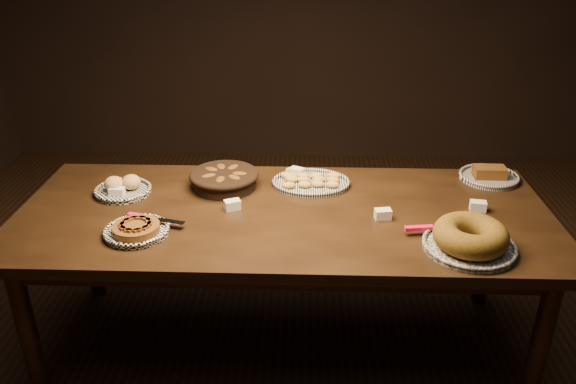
{
  "coord_description": "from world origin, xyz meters",
  "views": [
    {
      "loc": [
        0.1,
        -2.23,
        1.93
      ],
      "look_at": [
        0.02,
        0.05,
        0.82
      ],
      "focal_mm": 35.0,
      "sensor_mm": 36.0,
      "label": 1
    }
  ],
  "objects_px": {
    "buffet_table": "(284,225)",
    "bundt_cake_plate": "(470,238)",
    "apple_tart_plate": "(137,229)",
    "madeleine_platter": "(311,182)"
  },
  "relations": [
    {
      "from": "madeleine_platter",
      "to": "bundt_cake_plate",
      "type": "xyz_separation_m",
      "value": [
        0.63,
        -0.58,
        0.03
      ]
    },
    {
      "from": "apple_tart_plate",
      "to": "madeleine_platter",
      "type": "xyz_separation_m",
      "value": [
        0.72,
        0.5,
        -0.0
      ]
    },
    {
      "from": "buffet_table",
      "to": "apple_tart_plate",
      "type": "xyz_separation_m",
      "value": [
        -0.6,
        -0.23,
        0.09
      ]
    },
    {
      "from": "apple_tart_plate",
      "to": "madeleine_platter",
      "type": "height_order",
      "value": "apple_tart_plate"
    },
    {
      "from": "buffet_table",
      "to": "bundt_cake_plate",
      "type": "bearing_deg",
      "value": -21.81
    },
    {
      "from": "madeleine_platter",
      "to": "apple_tart_plate",
      "type": "bearing_deg",
      "value": -143.37
    },
    {
      "from": "apple_tart_plate",
      "to": "bundt_cake_plate",
      "type": "xyz_separation_m",
      "value": [
        1.35,
        -0.07,
        0.03
      ]
    },
    {
      "from": "buffet_table",
      "to": "bundt_cake_plate",
      "type": "distance_m",
      "value": 0.81
    },
    {
      "from": "buffet_table",
      "to": "bundt_cake_plate",
      "type": "relative_size",
      "value": 5.66
    },
    {
      "from": "apple_tart_plate",
      "to": "madeleine_platter",
      "type": "distance_m",
      "value": 0.88
    }
  ]
}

